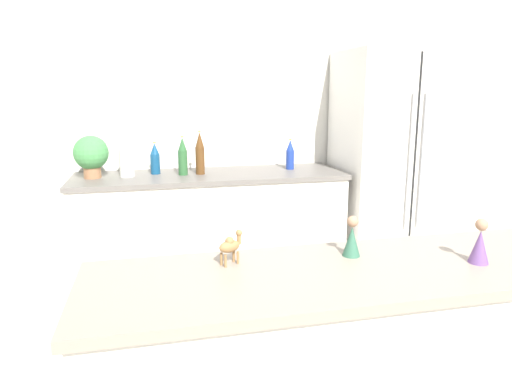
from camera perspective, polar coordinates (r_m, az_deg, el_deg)
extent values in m
cube|color=silver|center=(3.80, -1.72, 7.81)|extent=(8.00, 0.06, 2.55)
cube|color=silver|center=(3.58, -5.60, -6.20)|extent=(1.99, 0.60, 0.87)
cube|color=#66605B|center=(3.47, -5.75, 0.92)|extent=(2.02, 0.63, 0.03)
cube|color=silver|center=(3.88, 16.48, 2.04)|extent=(0.84, 0.67, 1.83)
cube|color=black|center=(3.59, 19.13, 1.14)|extent=(0.01, 0.01, 1.75)
cylinder|color=#B2B5BA|center=(3.54, 18.67, 2.52)|extent=(0.02, 0.02, 1.01)
cylinder|color=#B2B5BA|center=(3.59, 20.04, 2.55)|extent=(0.02, 0.02, 1.01)
cube|color=gray|center=(1.65, 16.04, -10.38)|extent=(2.05, 0.53, 0.03)
cylinder|color=#9E6B47|center=(3.47, -19.78, 1.34)|extent=(0.12, 0.12, 0.09)
sphere|color=#478E4C|center=(3.45, -19.93, 3.58)|extent=(0.24, 0.24, 0.24)
cylinder|color=white|center=(3.44, -15.89, 2.90)|extent=(0.10, 0.10, 0.26)
cylinder|color=#2D6033|center=(3.42, -9.13, 2.49)|extent=(0.07, 0.07, 0.18)
cone|color=#2D6033|center=(3.40, -9.20, 4.83)|extent=(0.07, 0.07, 0.10)
cylinder|color=gold|center=(3.40, -9.23, 5.74)|extent=(0.02, 0.02, 0.01)
cylinder|color=navy|center=(3.64, 4.27, 2.90)|extent=(0.06, 0.06, 0.15)
cone|color=navy|center=(3.62, 4.30, 4.72)|extent=(0.06, 0.06, 0.08)
cylinder|color=gold|center=(3.62, 4.31, 5.44)|extent=(0.02, 0.02, 0.01)
cylinder|color=brown|center=(3.43, -7.00, 2.79)|extent=(0.07, 0.07, 0.20)
cone|color=brown|center=(3.41, -7.07, 5.42)|extent=(0.06, 0.06, 0.11)
cylinder|color=gold|center=(3.41, -7.09, 6.45)|extent=(0.02, 0.02, 0.01)
cylinder|color=navy|center=(3.50, -12.48, 2.33)|extent=(0.07, 0.07, 0.15)
cone|color=navy|center=(3.49, -12.56, 4.21)|extent=(0.07, 0.07, 0.08)
cylinder|color=gold|center=(3.48, -12.60, 4.95)|extent=(0.02, 0.02, 0.01)
ellipsoid|color=olive|center=(1.57, -3.33, -7.92)|extent=(0.09, 0.07, 0.04)
sphere|color=olive|center=(1.56, -3.34, -7.27)|extent=(0.03, 0.03, 0.03)
cylinder|color=olive|center=(1.59, -2.13, -6.94)|extent=(0.01, 0.01, 0.04)
sphere|color=olive|center=(1.58, -2.14, -6.24)|extent=(0.02, 0.02, 0.02)
cylinder|color=olive|center=(1.61, -2.81, -9.05)|extent=(0.01, 0.01, 0.04)
cylinder|color=olive|center=(1.59, -2.28, -9.30)|extent=(0.01, 0.01, 0.04)
cylinder|color=olive|center=(1.58, -4.36, -9.44)|extent=(0.01, 0.01, 0.04)
cylinder|color=olive|center=(1.56, -3.84, -9.70)|extent=(0.01, 0.01, 0.04)
cone|color=#33664C|center=(1.69, 11.87, -7.15)|extent=(0.06, 0.06, 0.11)
sphere|color=#A37A5B|center=(1.66, 11.98, -4.72)|extent=(0.04, 0.04, 0.04)
cone|color=#6B4784|center=(1.76, 26.16, -7.17)|extent=(0.07, 0.07, 0.12)
sphere|color=#A37A5B|center=(1.74, 26.39, -4.69)|extent=(0.04, 0.04, 0.04)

